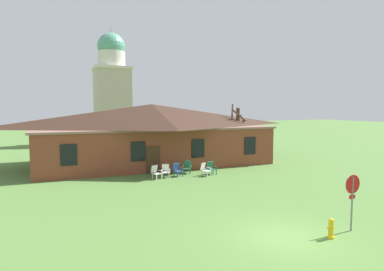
{
  "coord_description": "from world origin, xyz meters",
  "views": [
    {
      "loc": [
        -7.99,
        -10.13,
        5.02
      ],
      "look_at": [
        -0.32,
        8.62,
        3.32
      ],
      "focal_mm": 30.81,
      "sensor_mm": 36.0,
      "label": 1
    }
  ],
  "objects_px": {
    "lawn_chair_middle": "(187,167)",
    "lawn_chair_far_side": "(211,168)",
    "lawn_chair_left_end": "(177,169)",
    "lawn_chair_near_door": "(166,170)",
    "lawn_chair_right_end": "(205,169)",
    "fire_hydrant": "(331,229)",
    "stop_sign": "(352,191)",
    "lawn_chair_by_porch": "(156,172)"
  },
  "relations": [
    {
      "from": "lawn_chair_middle",
      "to": "lawn_chair_far_side",
      "type": "distance_m",
      "value": 1.86
    },
    {
      "from": "lawn_chair_left_end",
      "to": "lawn_chair_far_side",
      "type": "bearing_deg",
      "value": -6.42
    },
    {
      "from": "lawn_chair_near_door",
      "to": "lawn_chair_right_end",
      "type": "relative_size",
      "value": 1.0
    },
    {
      "from": "lawn_chair_left_end",
      "to": "lawn_chair_right_end",
      "type": "height_order",
      "value": "same"
    },
    {
      "from": "lawn_chair_middle",
      "to": "fire_hydrant",
      "type": "xyz_separation_m",
      "value": [
        0.49,
        -13.9,
        -0.12
      ]
    },
    {
      "from": "lawn_chair_near_door",
      "to": "lawn_chair_far_side",
      "type": "relative_size",
      "value": 1.0
    },
    {
      "from": "stop_sign",
      "to": "lawn_chair_left_end",
      "type": "height_order",
      "value": "stop_sign"
    },
    {
      "from": "lawn_chair_middle",
      "to": "fire_hydrant",
      "type": "distance_m",
      "value": 13.91
    },
    {
      "from": "lawn_chair_by_porch",
      "to": "lawn_chair_near_door",
      "type": "distance_m",
      "value": 0.82
    },
    {
      "from": "lawn_chair_right_end",
      "to": "lawn_chair_far_side",
      "type": "relative_size",
      "value": 1.0
    },
    {
      "from": "lawn_chair_right_end",
      "to": "fire_hydrant",
      "type": "relative_size",
      "value": 1.21
    },
    {
      "from": "fire_hydrant",
      "to": "lawn_chair_by_porch",
      "type": "bearing_deg",
      "value": 104.31
    },
    {
      "from": "lawn_chair_left_end",
      "to": "fire_hydrant",
      "type": "distance_m",
      "value": 13.25
    },
    {
      "from": "lawn_chair_near_door",
      "to": "lawn_chair_middle",
      "type": "height_order",
      "value": "same"
    },
    {
      "from": "fire_hydrant",
      "to": "lawn_chair_near_door",
      "type": "bearing_deg",
      "value": 100.78
    },
    {
      "from": "lawn_chair_by_porch",
      "to": "fire_hydrant",
      "type": "xyz_separation_m",
      "value": [
        3.29,
        -12.9,
        -0.12
      ]
    },
    {
      "from": "stop_sign",
      "to": "lawn_chair_near_door",
      "type": "relative_size",
      "value": 2.44
    },
    {
      "from": "fire_hydrant",
      "to": "lawn_chair_middle",
      "type": "bearing_deg",
      "value": 92.04
    },
    {
      "from": "fire_hydrant",
      "to": "lawn_chair_right_end",
      "type": "bearing_deg",
      "value": 88.38
    },
    {
      "from": "lawn_chair_near_door",
      "to": "lawn_chair_left_end",
      "type": "xyz_separation_m",
      "value": [
        0.92,
        0.05,
        0.0
      ]
    },
    {
      "from": "lawn_chair_left_end",
      "to": "lawn_chair_by_porch",
      "type": "bearing_deg",
      "value": -171.31
    },
    {
      "from": "lawn_chair_right_end",
      "to": "lawn_chair_left_end",
      "type": "bearing_deg",
      "value": 161.12
    },
    {
      "from": "stop_sign",
      "to": "lawn_chair_right_end",
      "type": "xyz_separation_m",
      "value": [
        -1.01,
        12.22,
        -1.14
      ]
    },
    {
      "from": "lawn_chair_by_porch",
      "to": "lawn_chair_middle",
      "type": "bearing_deg",
      "value": 19.83
    },
    {
      "from": "lawn_chair_near_door",
      "to": "lawn_chair_left_end",
      "type": "distance_m",
      "value": 0.92
    },
    {
      "from": "stop_sign",
      "to": "lawn_chair_by_porch",
      "type": "distance_m",
      "value": 13.5
    },
    {
      "from": "lawn_chair_by_porch",
      "to": "fire_hydrant",
      "type": "bearing_deg",
      "value": -75.69
    },
    {
      "from": "lawn_chair_near_door",
      "to": "stop_sign",
      "type": "bearing_deg",
      "value": -73.28
    },
    {
      "from": "stop_sign",
      "to": "lawn_chair_far_side",
      "type": "relative_size",
      "value": 2.44
    },
    {
      "from": "lawn_chair_left_end",
      "to": "lawn_chair_far_side",
      "type": "height_order",
      "value": "same"
    },
    {
      "from": "lawn_chair_far_side",
      "to": "lawn_chair_middle",
      "type": "bearing_deg",
      "value": 146.02
    },
    {
      "from": "lawn_chair_near_door",
      "to": "fire_hydrant",
      "type": "distance_m",
      "value": 13.34
    },
    {
      "from": "lawn_chair_by_porch",
      "to": "lawn_chair_left_end",
      "type": "relative_size",
      "value": 1.0
    },
    {
      "from": "stop_sign",
      "to": "lawn_chair_near_door",
      "type": "distance_m",
      "value": 13.45
    },
    {
      "from": "lawn_chair_right_end",
      "to": "lawn_chair_middle",
      "type": "bearing_deg",
      "value": 121.12
    },
    {
      "from": "lawn_chair_left_end",
      "to": "fire_hydrant",
      "type": "relative_size",
      "value": 1.21
    },
    {
      "from": "fire_hydrant",
      "to": "stop_sign",
      "type": "bearing_deg",
      "value": 11.53
    },
    {
      "from": "stop_sign",
      "to": "lawn_chair_by_porch",
      "type": "height_order",
      "value": "stop_sign"
    },
    {
      "from": "lawn_chair_left_end",
      "to": "stop_sign",
      "type": "bearing_deg",
      "value": -77.18
    },
    {
      "from": "lawn_chair_right_end",
      "to": "lawn_chair_far_side",
      "type": "xyz_separation_m",
      "value": [
        0.7,
        0.36,
        0.0
      ]
    },
    {
      "from": "lawn_chair_near_door",
      "to": "lawn_chair_by_porch",
      "type": "bearing_deg",
      "value": -165.12
    },
    {
      "from": "stop_sign",
      "to": "lawn_chair_near_door",
      "type": "bearing_deg",
      "value": 106.72
    }
  ]
}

